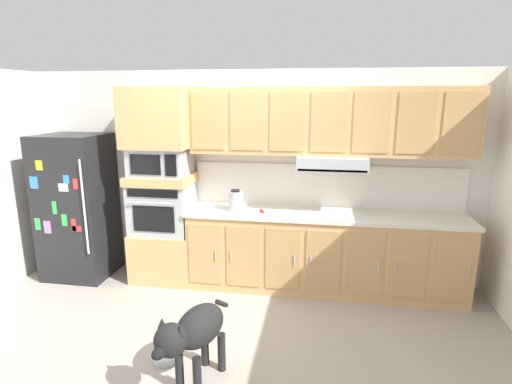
{
  "coord_description": "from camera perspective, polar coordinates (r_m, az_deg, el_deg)",
  "views": [
    {
      "loc": [
        0.88,
        -3.67,
        2.19
      ],
      "look_at": [
        0.21,
        0.32,
        1.24
      ],
      "focal_mm": 28.28,
      "sensor_mm": 36.0,
      "label": 1
    }
  ],
  "objects": [
    {
      "name": "microwave",
      "position": [
        4.85,
        -13.32,
        4.28
      ],
      "size": [
        0.64,
        0.54,
        0.32
      ],
      "color": "#A8AAAF",
      "rests_on": "appliance_mid_shelf"
    },
    {
      "name": "appliance_mid_shelf",
      "position": [
        4.89,
        -13.18,
        1.85
      ],
      "size": [
        0.74,
        0.62,
        0.1
      ],
      "primitive_type": "cube",
      "color": "tan",
      "rests_on": "built_in_oven"
    },
    {
      "name": "oven_base_cabinet",
      "position": [
        5.16,
        -12.62,
        -8.55
      ],
      "size": [
        0.74,
        0.62,
        0.6
      ],
      "primitive_type": "cube",
      "color": "tan",
      "rests_on": "ground"
    },
    {
      "name": "refrigerator",
      "position": [
        5.42,
        -23.93,
        -1.87
      ],
      "size": [
        0.76,
        0.73,
        1.76
      ],
      "color": "black",
      "rests_on": "ground"
    },
    {
      "name": "ground_plane",
      "position": [
        4.36,
        -3.59,
        -16.87
      ],
      "size": [
        9.6,
        9.6,
        0.0
      ],
      "primitive_type": "plane",
      "color": "#9E9389"
    },
    {
      "name": "dog",
      "position": [
        3.24,
        -8.78,
        -18.97
      ],
      "size": [
        0.44,
        0.92,
        0.7
      ],
      "rotation": [
        0.0,
        0.0,
        -1.87
      ],
      "color": "black",
      "rests_on": "ground"
    },
    {
      "name": "upper_cabinet_with_hood",
      "position": [
        4.55,
        10.24,
        9.47
      ],
      "size": [
        3.09,
        0.48,
        0.88
      ],
      "color": "tan",
      "rests_on": "backsplash_panel"
    },
    {
      "name": "lower_cabinet_run",
      "position": [
        4.75,
        9.49,
        -8.51
      ],
      "size": [
        3.09,
        0.63,
        0.88
      ],
      "color": "tan",
      "rests_on": "ground"
    },
    {
      "name": "back_kitchen_wall",
      "position": [
        4.95,
        -0.92,
        2.35
      ],
      "size": [
        6.2,
        0.12,
        2.5
      ],
      "primitive_type": "cube",
      "color": "silver",
      "rests_on": "ground"
    },
    {
      "name": "appliance_upper_cabinet",
      "position": [
        4.8,
        -13.63,
        10.18
      ],
      "size": [
        0.74,
        0.62,
        0.68
      ],
      "primitive_type": "cube",
      "color": "tan",
      "rests_on": "microwave"
    },
    {
      "name": "dog_food_bowl",
      "position": [
        3.78,
        -12.68,
        -21.86
      ],
      "size": [
        0.2,
        0.2,
        0.06
      ],
      "color": "#B2B7BC",
      "rests_on": "ground"
    },
    {
      "name": "screwdriver",
      "position": [
        4.56,
        0.96,
        -2.69
      ],
      "size": [
        0.16,
        0.15,
        0.03
      ],
      "color": "red",
      "rests_on": "countertop_slab"
    },
    {
      "name": "countertop_slab",
      "position": [
        4.6,
        9.7,
        -3.17
      ],
      "size": [
        3.13,
        0.64,
        0.04
      ],
      "primitive_type": "cube",
      "color": "silver",
      "rests_on": "lower_cabinet_run"
    },
    {
      "name": "backsplash_panel",
      "position": [
        4.82,
        9.83,
        0.87
      ],
      "size": [
        3.13,
        0.02,
        0.5
      ],
      "primitive_type": "cube",
      "color": "white",
      "rests_on": "countertop_slab"
    },
    {
      "name": "built_in_oven",
      "position": [
        4.97,
        -12.98,
        -2.11
      ],
      "size": [
        0.7,
        0.62,
        0.6
      ],
      "color": "#A8AAAF",
      "rests_on": "oven_base_cabinet"
    },
    {
      "name": "electric_kettle",
      "position": [
        4.62,
        -2.93,
        -1.21
      ],
      "size": [
        0.17,
        0.17,
        0.24
      ],
      "color": "#A8AAAF",
      "rests_on": "countertop_slab"
    }
  ]
}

